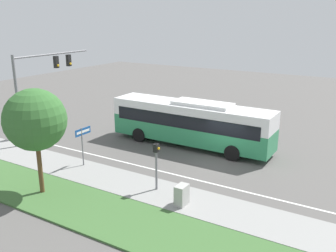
% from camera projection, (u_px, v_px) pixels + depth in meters
% --- Properties ---
extents(ground_plane, '(80.00, 80.00, 0.00)m').
position_uv_depth(ground_plane, '(223.00, 160.00, 24.44)').
color(ground_plane, '#565451').
extents(sidewalk, '(2.80, 80.00, 0.12)m').
position_uv_depth(sidewalk, '(175.00, 197.00, 19.33)').
color(sidewalk, gray).
rests_on(sidewalk, ground_plane).
extents(grass_verge, '(3.60, 80.00, 0.10)m').
position_uv_depth(grass_verge, '(140.00, 226.00, 16.71)').
color(grass_verge, '#3D6633').
rests_on(grass_verge, ground_plane).
extents(lane_divider_near, '(0.14, 30.00, 0.01)m').
position_uv_depth(lane_divider_near, '(198.00, 180.00, 21.48)').
color(lane_divider_near, silver).
rests_on(lane_divider_near, ground_plane).
extents(bus, '(2.64, 11.92, 3.35)m').
position_uv_depth(bus, '(191.00, 121.00, 26.66)').
color(bus, '#2D8956').
rests_on(bus, ground_plane).
extents(signal_gantry, '(7.17, 0.41, 6.57)m').
position_uv_depth(signal_gantry, '(41.00, 77.00, 27.37)').
color(signal_gantry, slate).
rests_on(signal_gantry, ground_plane).
extents(pedestrian_signal, '(0.28, 0.34, 2.69)m').
position_uv_depth(pedestrian_signal, '(156.00, 159.00, 19.63)').
color(pedestrian_signal, slate).
rests_on(pedestrian_signal, ground_plane).
extents(street_sign, '(1.30, 0.08, 2.54)m').
position_uv_depth(street_sign, '(83.00, 139.00, 22.93)').
color(street_sign, slate).
rests_on(street_sign, ground_plane).
extents(utility_cabinet, '(0.75, 0.49, 1.03)m').
position_uv_depth(utility_cabinet, '(182.00, 195.00, 18.33)').
color(utility_cabinet, '#A8A8A3').
rests_on(utility_cabinet, sidewalk).
extents(roadside_tree, '(3.17, 3.17, 5.55)m').
position_uv_depth(roadside_tree, '(35.00, 120.00, 18.74)').
color(roadside_tree, brown).
rests_on(roadside_tree, grass_verge).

